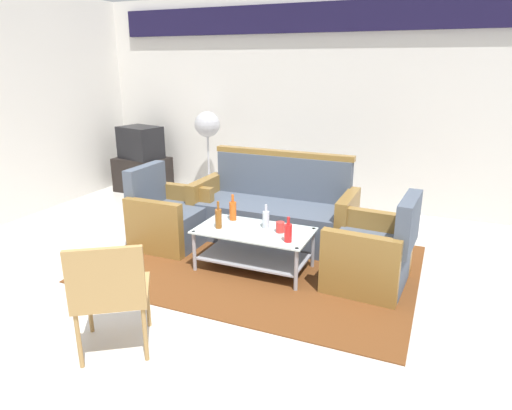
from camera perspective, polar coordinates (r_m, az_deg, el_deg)
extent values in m
plane|color=beige|center=(3.97, -6.22, -11.48)|extent=(14.00, 14.00, 0.00)
cube|color=silver|center=(6.33, 7.25, 12.79)|extent=(6.52, 0.12, 2.80)
cube|color=#191433|center=(6.24, 7.41, 22.57)|extent=(5.76, 0.08, 0.36)
cube|color=brown|center=(4.53, 0.24, -7.40)|extent=(3.04, 2.17, 0.01)
cube|color=#4C5666|center=(5.03, 2.02, -2.15)|extent=(1.60, 0.71, 0.42)
cube|color=#4C5666|center=(5.18, 3.36, 3.64)|extent=(1.60, 0.15, 0.48)
cube|color=olive|center=(4.77, 11.47, -2.34)|extent=(0.12, 0.70, 0.62)
cube|color=olive|center=(5.34, -6.39, 0.08)|extent=(0.12, 0.70, 0.62)
cube|color=olive|center=(5.13, 3.42, 6.57)|extent=(1.64, 0.11, 0.06)
cube|color=#4C5666|center=(5.01, -10.62, -2.64)|extent=(0.66, 0.60, 0.40)
cube|color=#4C5666|center=(5.06, -13.82, 2.39)|extent=(0.12, 0.60, 0.45)
cube|color=olive|center=(5.25, -8.70, -0.58)|extent=(0.66, 0.10, 0.58)
cube|color=olive|center=(4.73, -12.87, -2.88)|extent=(0.66, 0.10, 0.58)
cube|color=#4C5666|center=(4.19, 13.99, -7.05)|extent=(0.70, 0.64, 0.40)
cube|color=#4C5666|center=(3.99, 18.76, -2.19)|extent=(0.16, 0.61, 0.45)
cube|color=olive|center=(3.86, 12.93, -7.72)|extent=(0.67, 0.14, 0.58)
cube|color=olive|center=(4.45, 15.07, -4.37)|extent=(0.67, 0.14, 0.58)
cube|color=silver|center=(4.26, -0.25, -3.26)|extent=(1.10, 0.60, 0.02)
cube|color=#9E9EA5|center=(4.37, -0.24, -6.61)|extent=(1.00, 0.52, 0.02)
cylinder|color=#9E9EA5|center=(4.76, -4.66, -3.52)|extent=(0.04, 0.04, 0.40)
cylinder|color=#9E9EA5|center=(4.40, 7.24, -5.40)|extent=(0.04, 0.04, 0.40)
cylinder|color=#9E9EA5|center=(4.34, -7.85, -5.79)|extent=(0.04, 0.04, 0.40)
cylinder|color=#9E9EA5|center=(3.95, 5.12, -8.15)|extent=(0.04, 0.04, 0.40)
cylinder|color=red|center=(3.97, 4.11, -3.58)|extent=(0.07, 0.07, 0.16)
cylinder|color=red|center=(3.93, 4.14, -2.01)|extent=(0.03, 0.03, 0.07)
cylinder|color=#D85919|center=(4.50, -2.96, -0.77)|extent=(0.07, 0.07, 0.19)
cylinder|color=#D85919|center=(4.46, -2.98, 0.85)|extent=(0.03, 0.03, 0.08)
cylinder|color=brown|center=(4.29, -4.79, -1.75)|extent=(0.06, 0.06, 0.19)
cylinder|color=brown|center=(4.25, -4.84, -0.06)|extent=(0.02, 0.02, 0.08)
cylinder|color=silver|center=(4.29, 1.27, -1.87)|extent=(0.06, 0.06, 0.16)
cylinder|color=silver|center=(4.25, 1.28, -0.40)|extent=(0.02, 0.02, 0.07)
cylinder|color=red|center=(4.19, 3.09, -2.82)|extent=(0.08, 0.08, 0.10)
cube|color=black|center=(7.20, -14.17, 3.79)|extent=(0.80, 0.50, 0.52)
cube|color=black|center=(7.10, -14.47, 7.70)|extent=(0.68, 0.57, 0.48)
cube|color=black|center=(7.25, -13.10, 7.99)|extent=(0.50, 0.12, 0.36)
cylinder|color=#2D2D33|center=(6.70, -5.91, 1.03)|extent=(0.32, 0.32, 0.03)
cylinder|color=#B2B2B7|center=(6.57, -6.04, 5.12)|extent=(0.03, 0.03, 0.95)
sphere|color=#B2B2B7|center=(6.47, -6.21, 10.16)|extent=(0.36, 0.36, 0.36)
cube|color=#AD844C|center=(3.29, -17.73, -10.51)|extent=(0.67, 0.67, 0.04)
cube|color=#AD844C|center=(3.00, -18.60, -8.76)|extent=(0.42, 0.30, 0.40)
cylinder|color=#AD844C|center=(3.60, -20.42, -12.00)|extent=(0.03, 0.03, 0.42)
cylinder|color=#AD844C|center=(3.55, -13.60, -11.80)|extent=(0.03, 0.03, 0.42)
cylinder|color=#AD844C|center=(3.25, -21.61, -15.61)|extent=(0.03, 0.03, 0.42)
cylinder|color=#AD844C|center=(3.19, -13.92, -15.48)|extent=(0.03, 0.03, 0.42)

